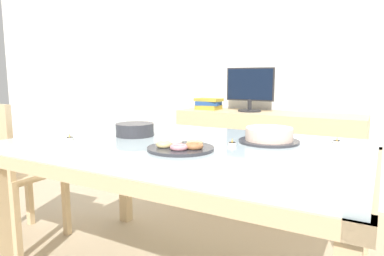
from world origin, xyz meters
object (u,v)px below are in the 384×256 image
at_px(tealight_left_edge, 337,142).
at_px(cake_chocolate_round, 269,135).
at_px(tealight_right_edge, 232,144).
at_px(plate_stack, 135,130).
at_px(chair, 10,167).
at_px(book_stack, 209,104).
at_px(computer_monitor, 250,90).
at_px(tealight_near_cakes, 133,127).
at_px(pastry_platter, 181,147).
at_px(tealight_near_front, 70,138).

bearing_deg(tealight_left_edge, cake_chocolate_round, -157.25).
bearing_deg(tealight_right_edge, plate_stack, -179.08).
relative_size(cake_chocolate_round, tealight_left_edge, 7.48).
relative_size(chair, tealight_left_edge, 23.50).
xyz_separation_m(cake_chocolate_round, plate_stack, (-0.71, -0.17, -0.00)).
bearing_deg(chair, book_stack, 67.91).
bearing_deg(tealight_right_edge, chair, -171.58).
relative_size(computer_monitor, cake_chocolate_round, 1.42).
bearing_deg(tealight_right_edge, tealight_near_cakes, 166.33).
bearing_deg(book_stack, tealight_near_cakes, -87.50).
height_order(plate_stack, tealight_near_cakes, plate_stack).
bearing_deg(cake_chocolate_round, pastry_platter, -128.36).
height_order(pastry_platter, tealight_near_cakes, pastry_platter).
bearing_deg(cake_chocolate_round, book_stack, 128.26).
xyz_separation_m(book_stack, cake_chocolate_round, (0.93, -1.18, -0.04)).
relative_size(pastry_platter, tealight_near_cakes, 7.50).
bearing_deg(tealight_right_edge, tealight_near_front, -160.33).
bearing_deg(plate_stack, pastry_platter, -24.86).
bearing_deg(tealight_left_edge, plate_stack, -163.40).
bearing_deg(computer_monitor, tealight_near_cakes, -106.69).
distance_m(chair, plate_stack, 0.93).
relative_size(pastry_platter, tealight_right_edge, 7.50).
height_order(tealight_right_edge, tealight_near_cakes, same).
relative_size(chair, book_stack, 3.79).
bearing_deg(tealight_near_front, chair, 173.96).
distance_m(tealight_right_edge, tealight_near_cakes, 0.78).
relative_size(computer_monitor, tealight_right_edge, 10.60).
height_order(chair, tealight_near_cakes, chair).
xyz_separation_m(chair, book_stack, (0.63, 1.56, 0.33)).
xyz_separation_m(pastry_platter, tealight_right_edge, (0.16, 0.20, -0.00)).
relative_size(plate_stack, tealight_near_front, 5.25).
height_order(computer_monitor, pastry_platter, computer_monitor).
height_order(chair, tealight_near_front, chair).
distance_m(computer_monitor, pastry_platter, 1.58).
bearing_deg(plate_stack, tealight_left_edge, 16.60).
distance_m(chair, tealight_near_cakes, 0.83).
height_order(cake_chocolate_round, tealight_near_front, cake_chocolate_round).
bearing_deg(tealight_near_cakes, cake_chocolate_round, -1.20).
distance_m(pastry_platter, tealight_near_front, 0.63).
height_order(tealight_left_edge, tealight_near_cakes, same).
bearing_deg(cake_chocolate_round, tealight_near_cakes, 178.80).
xyz_separation_m(computer_monitor, book_stack, (-0.40, 0.00, -0.14)).
bearing_deg(plate_stack, computer_monitor, 82.70).
xyz_separation_m(computer_monitor, plate_stack, (-0.17, -1.36, -0.18)).
bearing_deg(plate_stack, tealight_near_front, -127.48).
height_order(book_stack, plate_stack, book_stack).
distance_m(book_stack, tealight_left_edge, 1.63).
relative_size(book_stack, tealight_near_cakes, 6.20).
bearing_deg(chair, tealight_near_front, -6.04).
bearing_deg(tealight_near_cakes, book_stack, 92.50).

